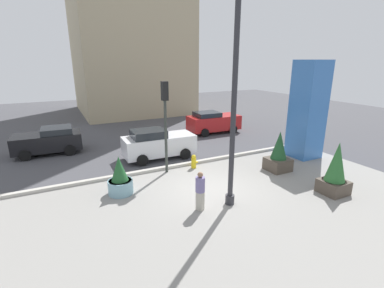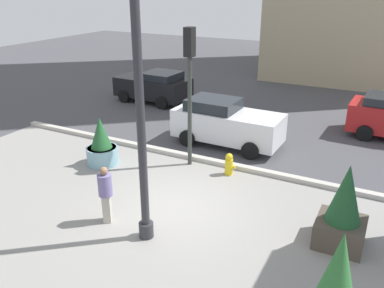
% 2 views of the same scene
% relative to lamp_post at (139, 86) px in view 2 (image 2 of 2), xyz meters
% --- Properties ---
extents(ground_plane, '(60.00, 60.00, 0.00)m').
position_rel_lamp_post_xyz_m(ground_plane, '(-0.06, 5.54, -3.81)').
color(ground_plane, '#47474C').
extents(plaza_pavement, '(18.00, 10.00, 0.02)m').
position_rel_lamp_post_xyz_m(plaza_pavement, '(-0.06, -0.46, -3.81)').
color(plaza_pavement, gray).
rests_on(plaza_pavement, ground_plane).
extents(curb_strip, '(18.00, 0.24, 0.16)m').
position_rel_lamp_post_xyz_m(curb_strip, '(-0.06, 4.66, -3.73)').
color(curb_strip, '#B7B2A8').
rests_on(curb_strip, ground_plane).
extents(lamp_post, '(0.44, 0.44, 7.80)m').
position_rel_lamp_post_xyz_m(lamp_post, '(0.00, 0.00, 0.00)').
color(lamp_post, '#2D2D33').
rests_on(lamp_post, ground_plane).
extents(potted_plant_mid_plaza, '(1.11, 1.11, 2.10)m').
position_rel_lamp_post_xyz_m(potted_plant_mid_plaza, '(4.27, 1.89, -2.92)').
color(potted_plant_mid_plaza, '#4C4238').
rests_on(potted_plant_mid_plaza, ground_plane).
extents(potted_plant_near_right, '(1.06, 1.06, 1.70)m').
position_rel_lamp_post_xyz_m(potted_plant_near_right, '(-3.70, 2.88, -3.12)').
color(potted_plant_near_right, '#7AA8B7').
rests_on(potted_plant_near_right, ground_plane).
extents(fire_hydrant, '(0.36, 0.26, 0.75)m').
position_rel_lamp_post_xyz_m(fire_hydrant, '(0.49, 4.13, -3.44)').
color(fire_hydrant, gold).
rests_on(fire_hydrant, ground_plane).
extents(traffic_light_corner, '(0.28, 0.42, 4.60)m').
position_rel_lamp_post_xyz_m(traffic_light_corner, '(-1.02, 4.26, -0.71)').
color(traffic_light_corner, '#333833').
rests_on(traffic_light_corner, ground_plane).
extents(car_intersection, '(3.92, 2.24, 1.61)m').
position_rel_lamp_post_xyz_m(car_intersection, '(-6.33, 10.35, -2.99)').
color(car_intersection, black).
rests_on(car_intersection, ground_plane).
extents(car_curb_east, '(4.16, 2.00, 1.75)m').
position_rel_lamp_post_xyz_m(car_curb_east, '(-0.65, 6.52, -2.93)').
color(car_curb_east, silver).
rests_on(car_curb_east, ground_plane).
extents(pedestrian_crossing, '(0.49, 0.49, 1.57)m').
position_rel_lamp_post_xyz_m(pedestrian_crossing, '(-1.29, 0.12, -2.94)').
color(pedestrian_crossing, '#B2AD9E').
rests_on(pedestrian_crossing, ground_plane).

